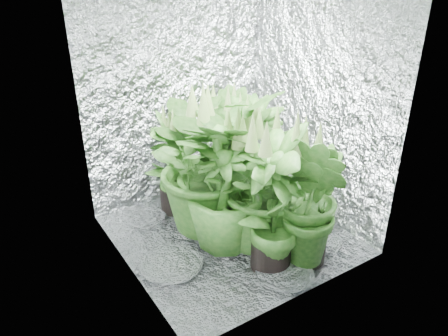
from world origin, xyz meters
name	(u,v)px	position (x,y,z in m)	size (l,w,h in m)	color
ground	(229,234)	(0.00, 0.00, 0.00)	(1.60, 1.60, 0.00)	white
walls	(230,112)	(0.00, 0.00, 1.00)	(1.62, 1.62, 2.00)	white
plant_a	(208,161)	(-0.07, 0.19, 0.57)	(1.08, 1.08, 1.20)	black
plant_b	(174,165)	(-0.18, 0.56, 0.42)	(0.60, 0.60, 0.92)	black
plant_c	(228,144)	(0.37, 0.58, 0.47)	(0.55, 0.55, 1.00)	black
plant_d	(225,187)	(-0.11, -0.09, 0.49)	(0.77, 0.77, 1.07)	black
plant_e	(261,185)	(0.10, -0.23, 0.51)	(1.01, 1.01, 1.07)	black
plant_f	(274,202)	(0.03, -0.47, 0.52)	(0.70, 0.70, 1.12)	black
plant_g	(311,200)	(0.29, -0.54, 0.48)	(0.59, 0.59, 1.05)	black
plant_h	(247,162)	(0.28, 0.17, 0.48)	(0.75, 0.75, 1.06)	black
circulation_fan	(246,168)	(0.59, 0.62, 0.16)	(0.15, 0.33, 0.37)	black
plant_label	(318,223)	(0.35, -0.57, 0.30)	(0.05, 0.01, 0.08)	white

